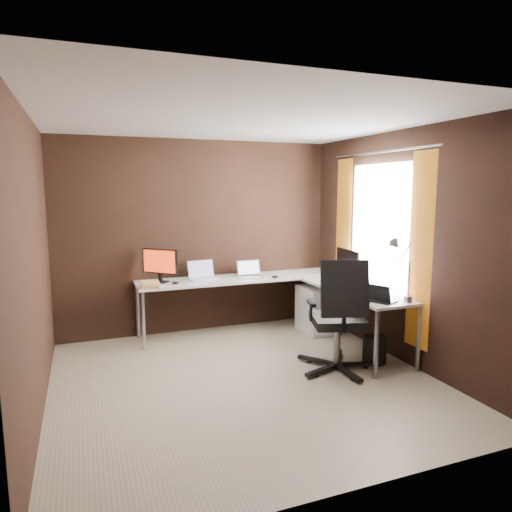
# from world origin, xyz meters

# --- Properties ---
(room) EXTENTS (3.60, 3.60, 2.50)m
(room) POSITION_xyz_m (0.34, 0.07, 1.28)
(room) COLOR tan
(room) RESTS_ON ground
(desk) EXTENTS (2.65, 2.25, 0.73)m
(desk) POSITION_xyz_m (0.84, 1.04, 0.68)
(desk) COLOR white
(desk) RESTS_ON ground
(drawer_pedestal) EXTENTS (0.42, 0.50, 0.60)m
(drawer_pedestal) POSITION_xyz_m (1.43, 1.15, 0.30)
(drawer_pedestal) COLOR white
(drawer_pedestal) RESTS_ON ground
(monitor_left) EXTENTS (0.37, 0.34, 0.41)m
(monitor_left) POSITION_xyz_m (-0.55, 1.57, 0.96)
(monitor_left) COLOR black
(monitor_left) RESTS_ON desk
(monitor_right) EXTENTS (0.14, 0.52, 0.43)m
(monitor_right) POSITION_xyz_m (1.55, 0.64, 0.97)
(monitor_right) COLOR black
(monitor_right) RESTS_ON desk
(laptop_white) EXTENTS (0.37, 0.29, 0.23)m
(laptop_white) POSITION_xyz_m (-0.01, 1.58, 0.78)
(laptop_white) COLOR white
(laptop_white) RESTS_ON desk
(laptop_silver) EXTENTS (0.33, 0.25, 0.21)m
(laptop_silver) POSITION_xyz_m (0.61, 1.51, 0.78)
(laptop_silver) COLOR silver
(laptop_silver) RESTS_ON desk
(laptop_black_big) EXTENTS (0.40, 0.47, 0.27)m
(laptop_black_big) POSITION_xyz_m (1.33, 0.52, 0.79)
(laptop_black_big) COLOR black
(laptop_black_big) RESTS_ON desk
(laptop_black_small) EXTENTS (0.30, 0.34, 0.19)m
(laptop_black_small) POSITION_xyz_m (1.38, -0.24, 0.77)
(laptop_black_small) COLOR black
(laptop_black_small) RESTS_ON desk
(book_stack) EXTENTS (0.26, 0.22, 0.07)m
(book_stack) POSITION_xyz_m (-0.71, 1.30, 0.76)
(book_stack) COLOR tan
(book_stack) RESTS_ON desk
(mouse_left) EXTENTS (0.10, 0.08, 0.03)m
(mouse_left) POSITION_xyz_m (-0.39, 1.38, 0.75)
(mouse_left) COLOR black
(mouse_left) RESTS_ON desk
(mouse_corner) EXTENTS (0.09, 0.06, 0.04)m
(mouse_corner) POSITION_xyz_m (0.89, 1.30, 0.75)
(mouse_corner) COLOR black
(mouse_corner) RESTS_ON desk
(desk_lamp) EXTENTS (0.20, 0.24, 0.65)m
(desk_lamp) POSITION_xyz_m (1.58, -0.28, 1.14)
(desk_lamp) COLOR slate
(desk_lamp) RESTS_ON desk
(office_chair) EXTENTS (0.67, 0.70, 1.20)m
(office_chair) POSITION_xyz_m (0.99, -0.10, 0.35)
(office_chair) COLOR black
(office_chair) RESTS_ON ground
(wastebasket) EXTENTS (0.29, 0.29, 0.30)m
(wastebasket) POSITION_xyz_m (1.49, -0.04, 0.15)
(wastebasket) COLOR black
(wastebasket) RESTS_ON ground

